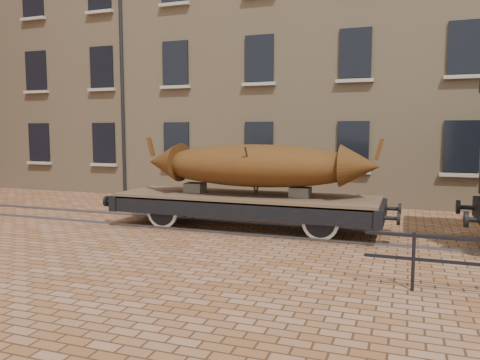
% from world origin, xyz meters
% --- Properties ---
extents(ground, '(90.00, 90.00, 0.00)m').
position_xyz_m(ground, '(0.00, 0.00, 0.00)').
color(ground, brown).
extents(warehouse_cream, '(40.00, 10.19, 14.00)m').
position_xyz_m(warehouse_cream, '(3.00, 9.99, 7.00)').
color(warehouse_cream, tan).
rests_on(warehouse_cream, ground).
extents(rail_track, '(30.00, 1.52, 0.06)m').
position_xyz_m(rail_track, '(0.00, 0.00, 0.03)').
color(rail_track, '#59595E').
rests_on(rail_track, ground).
extents(flatcar_wagon, '(8.11, 2.20, 1.22)m').
position_xyz_m(flatcar_wagon, '(-1.32, 0.00, 0.76)').
color(flatcar_wagon, brown).
rests_on(flatcar_wagon, ground).
extents(iron_boat, '(6.60, 2.00, 1.58)m').
position_xyz_m(iron_boat, '(-1.01, 0.00, 1.77)').
color(iron_boat, '#522D0B').
rests_on(iron_boat, flatcar_wagon).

